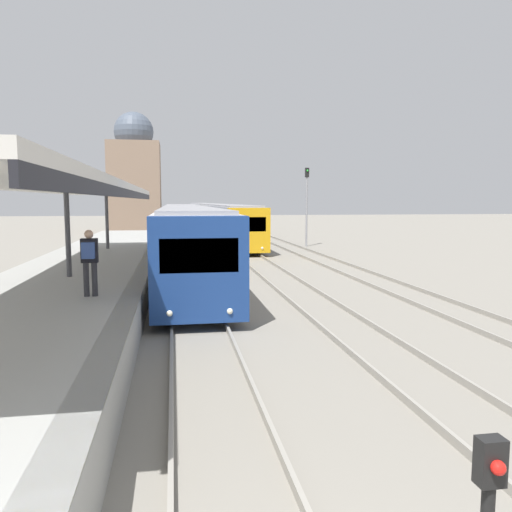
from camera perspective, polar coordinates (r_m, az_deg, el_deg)
name	(u,v)px	position (r m, az deg, el deg)	size (l,w,h in m)	color
platform_canopy	(67,188)	(16.67, -20.75, 7.33)	(4.00, 23.75, 2.91)	beige
person_on_platform	(89,257)	(13.01, -18.50, -0.14)	(0.40, 0.40, 1.66)	#2D2D33
train_near	(184,229)	(30.08, -8.23, 3.06)	(2.57, 34.97, 3.12)	navy
train_far	(210,215)	(62.06, -5.28, 4.71)	(2.56, 64.75, 3.11)	gold
signal_mast_far	(307,198)	(37.69, 5.82, 6.60)	(0.28, 0.29, 5.86)	gray
distant_domed_building	(135,176)	(58.59, -13.67, 8.88)	(5.67, 5.67, 13.30)	#89705B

